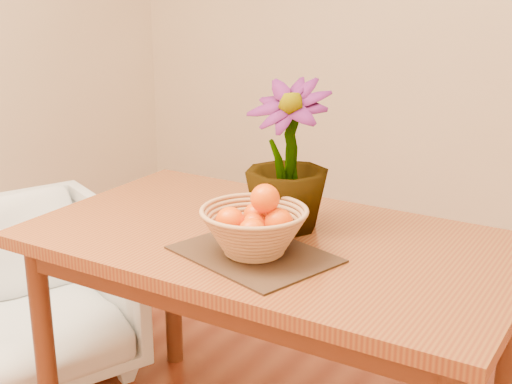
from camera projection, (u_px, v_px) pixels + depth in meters
The scene contains 6 objects.
table at pixel (272, 264), 2.05m from camera, with size 1.40×0.80×0.75m.
placemat at pixel (254, 254), 1.89m from camera, with size 0.40×0.30×0.01m, color #311A12.
wicker_basket at pixel (254, 233), 1.87m from camera, with size 0.29×0.29×0.12m.
orange_pile at pixel (256, 218), 1.86m from camera, with size 0.19×0.19×0.14m.
potted_plant at pixel (287, 156), 2.02m from camera, with size 0.24×0.24×0.43m, color #174E16.
armchair at pixel (25, 287), 2.62m from camera, with size 0.69×0.65×0.71m, color gray.
Camera 1 is at (0.94, -1.34, 1.48)m, focal length 50.00 mm.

